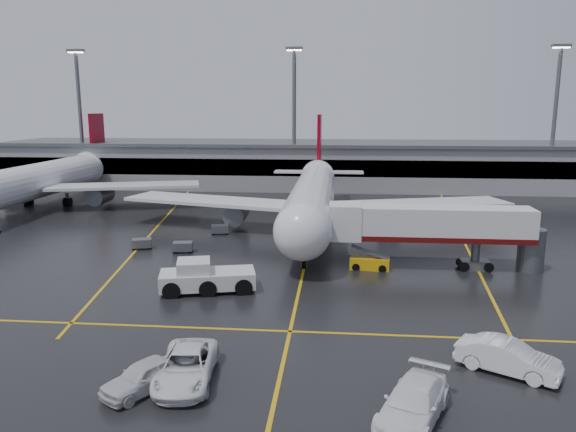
{
  "coord_description": "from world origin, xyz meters",
  "views": [
    {
      "loc": [
        3.07,
        -56.34,
        14.89
      ],
      "look_at": [
        -2.0,
        -2.0,
        4.0
      ],
      "focal_mm": 33.75,
      "sensor_mm": 36.0,
      "label": 1
    }
  ],
  "objects": [
    {
      "name": "ground",
      "position": [
        0.0,
        0.0,
        0.0
      ],
      "size": [
        220.0,
        220.0,
        0.0
      ],
      "primitive_type": "plane",
      "color": "black",
      "rests_on": "ground"
    },
    {
      "name": "apron_line_centre",
      "position": [
        0.0,
        0.0,
        0.01
      ],
      "size": [
        0.25,
        90.0,
        0.02
      ],
      "primitive_type": "cube",
      "color": "gold",
      "rests_on": "ground"
    },
    {
      "name": "apron_line_stop",
      "position": [
        0.0,
        -22.0,
        0.01
      ],
      "size": [
        60.0,
        0.25,
        0.02
      ],
      "primitive_type": "cube",
      "color": "gold",
      "rests_on": "ground"
    },
    {
      "name": "apron_line_left",
      "position": [
        -20.0,
        10.0,
        0.01
      ],
      "size": [
        9.99,
        69.35,
        0.02
      ],
      "primitive_type": "cube",
      "rotation": [
        0.0,
        0.0,
        0.14
      ],
      "color": "gold",
      "rests_on": "ground"
    },
    {
      "name": "apron_line_right",
      "position": [
        18.0,
        10.0,
        0.01
      ],
      "size": [
        7.57,
        69.64,
        0.02
      ],
      "primitive_type": "cube",
      "rotation": [
        0.0,
        0.0,
        -0.1
      ],
      "color": "gold",
      "rests_on": "ground"
    },
    {
      "name": "terminal",
      "position": [
        0.0,
        47.93,
        4.32
      ],
      "size": [
        122.0,
        19.0,
        8.6
      ],
      "color": "gray",
      "rests_on": "ground"
    },
    {
      "name": "light_mast_left",
      "position": [
        -45.0,
        42.0,
        14.47
      ],
      "size": [
        3.0,
        1.2,
        25.45
      ],
      "color": "#595B60",
      "rests_on": "ground"
    },
    {
      "name": "light_mast_mid",
      "position": [
        -5.0,
        42.0,
        14.47
      ],
      "size": [
        3.0,
        1.2,
        25.45
      ],
      "color": "#595B60",
      "rests_on": "ground"
    },
    {
      "name": "light_mast_right",
      "position": [
        40.0,
        42.0,
        14.47
      ],
      "size": [
        3.0,
        1.2,
        25.45
      ],
      "color": "#595B60",
      "rests_on": "ground"
    },
    {
      "name": "main_airliner",
      "position": [
        0.0,
        9.7,
        4.21
      ],
      "size": [
        48.8,
        45.6,
        14.1
      ],
      "color": "silver",
      "rests_on": "ground"
    },
    {
      "name": "second_airliner",
      "position": [
        -42.0,
        21.7,
        4.21
      ],
      "size": [
        48.8,
        45.6,
        14.1
      ],
      "color": "silver",
      "rests_on": "ground"
    },
    {
      "name": "jet_bridge",
      "position": [
        11.87,
        -6.0,
        3.93
      ],
      "size": [
        19.9,
        3.4,
        6.05
      ],
      "color": "silver",
      "rests_on": "ground"
    },
    {
      "name": "pushback_tractor",
      "position": [
        -7.76,
        -14.32,
        1.1
      ],
      "size": [
        8.26,
        4.92,
        2.77
      ],
      "color": "silver",
      "rests_on": "ground"
    },
    {
      "name": "belt_loader",
      "position": [
        6.18,
        -6.77,
        0.57
      ],
      "size": [
        3.8,
        2.06,
        2.31
      ],
      "color": "#DB9F0C",
      "rests_on": "ground"
    },
    {
      "name": "service_van_a",
      "position": [
        -5.11,
        -29.32,
        0.88
      ],
      "size": [
        3.51,
        6.6,
        1.77
      ],
      "primitive_type": "imported",
      "rotation": [
        0.0,
        0.0,
        0.09
      ],
      "color": "white",
      "rests_on": "ground"
    },
    {
      "name": "service_van_b",
      "position": [
        6.89,
        -32.0,
        0.9
      ],
      "size": [
        4.8,
        6.73,
        1.81
      ],
      "primitive_type": "imported",
      "rotation": [
        0.0,
        0.0,
        -0.41
      ],
      "color": "white",
      "rests_on": "ground"
    },
    {
      "name": "service_van_c",
      "position": [
        12.91,
        -26.59,
        0.94
      ],
      "size": [
        5.93,
        4.57,
        1.88
      ],
      "primitive_type": "imported",
      "rotation": [
        0.0,
        0.0,
        1.05
      ],
      "color": "white",
      "rests_on": "ground"
    },
    {
      "name": "service_van_d",
      "position": [
        -7.09,
        -30.48,
        0.82
      ],
      "size": [
        4.33,
        5.1,
        1.65
      ],
      "primitive_type": "imported",
      "rotation": [
        0.0,
        0.0,
        -0.6
      ],
      "color": "silver",
      "rests_on": "ground"
    },
    {
      "name": "baggage_cart_a",
      "position": [
        -13.07,
        -2.52,
        0.63
      ],
      "size": [
        2.18,
        1.61,
        1.12
      ],
      "color": "#595B60",
      "rests_on": "ground"
    },
    {
      "name": "baggage_cart_b",
      "position": [
        -17.86,
        -1.54,
        0.63
      ],
      "size": [
        2.3,
        1.84,
        1.12
      ],
      "color": "#595B60",
      "rests_on": "ground"
    },
    {
      "name": "baggage_cart_c",
      "position": [
        -11.0,
        6.13,
        0.63
      ],
      "size": [
        2.24,
        1.72,
        1.12
      ],
      "color": "#595B60",
      "rests_on": "ground"
    }
  ]
}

